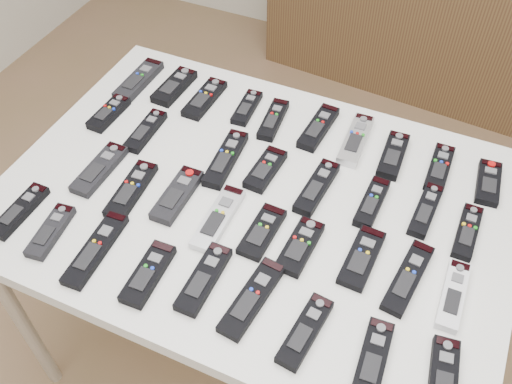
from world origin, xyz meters
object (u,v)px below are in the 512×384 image
at_px(remote_9, 488,183).
at_px(remote_17, 467,232).
at_px(remote_6, 356,140).
at_px(remote_11, 146,131).
at_px(remote_2, 205,99).
at_px(remote_28, 51,231).
at_px(remote_22, 262,232).
at_px(remote_15, 372,203).
at_px(remote_7, 393,155).
at_px(remote_4, 273,120).
at_px(remote_1, 174,87).
at_px(remote_27, 20,211).
at_px(remote_25, 408,278).
at_px(remote_32, 252,298).
at_px(remote_33, 305,331).
at_px(table, 256,212).
at_px(remote_3, 247,108).
at_px(remote_8, 439,168).
at_px(remote_5, 318,127).
at_px(remote_10, 109,113).
at_px(remote_30, 148,274).
at_px(remote_16, 426,210).
at_px(remote_18, 100,169).
at_px(remote_12, 226,159).
at_px(remote_20, 177,195).
at_px(remote_23, 300,246).
at_px(remote_34, 373,359).
at_px(remote_19, 131,190).
at_px(sideboard, 424,17).
at_px(remote_31, 204,279).
at_px(remote_24, 362,258).
at_px(remote_35, 443,377).
at_px(remote_26, 453,295).
at_px(remote_13, 265,169).
at_px(remote_0, 139,80).
at_px(remote_14, 317,187).

xyz_separation_m(remote_9, remote_17, (-0.02, -0.18, -0.00)).
bearing_deg(remote_6, remote_11, -161.75).
relative_size(remote_2, remote_28, 1.15).
bearing_deg(remote_22, remote_15, 44.20).
bearing_deg(remote_7, remote_4, 177.15).
xyz_separation_m(remote_1, remote_27, (-0.10, -0.57, -0.00)).
relative_size(remote_25, remote_32, 0.98).
distance_m(remote_27, remote_33, 0.74).
relative_size(table, remote_3, 8.69).
xyz_separation_m(remote_9, remote_27, (-1.01, -0.56, 0.00)).
relative_size(remote_8, remote_33, 0.96).
relative_size(remote_15, remote_33, 0.92).
distance_m(remote_3, remote_33, 0.71).
bearing_deg(table, remote_5, 79.39).
bearing_deg(remote_10, remote_4, 22.65).
bearing_deg(remote_4, remote_30, -100.27).
bearing_deg(remote_16, remote_18, -162.57).
distance_m(remote_11, remote_15, 0.64).
xyz_separation_m(remote_12, remote_18, (-0.28, -0.17, -0.00)).
xyz_separation_m(remote_20, remote_23, (0.33, -0.02, -0.00)).
bearing_deg(remote_32, remote_2, 132.24).
height_order(remote_12, remote_20, same).
xyz_separation_m(remote_30, remote_34, (0.50, 0.01, -0.00)).
height_order(remote_11, remote_19, remote_11).
distance_m(sideboard, remote_11, 1.74).
distance_m(remote_9, remote_15, 0.31).
bearing_deg(remote_9, remote_31, -138.16).
distance_m(remote_24, remote_34, 0.24).
height_order(remote_10, remote_16, remote_10).
xyz_separation_m(remote_28, remote_35, (0.91, 0.02, 0.00)).
bearing_deg(remote_19, remote_30, -53.74).
relative_size(remote_6, remote_8, 1.18).
distance_m(remote_3, remote_26, 0.76).
relative_size(remote_10, remote_32, 0.72).
relative_size(remote_9, remote_28, 0.95).
height_order(remote_13, remote_35, same).
bearing_deg(remote_25, remote_0, 165.71).
xyz_separation_m(remote_8, remote_31, (-0.39, -0.55, 0.00)).
xyz_separation_m(remote_17, remote_32, (-0.38, -0.37, 0.00)).
height_order(remote_1, remote_4, remote_1).
bearing_deg(remote_24, sideboard, 97.89).
distance_m(remote_8, remote_13, 0.45).
bearing_deg(remote_26, remote_11, 167.32).
bearing_deg(sideboard, remote_9, -69.97).
height_order(remote_12, remote_34, remote_12).
height_order(table, remote_24, remote_24).
bearing_deg(remote_1, remote_12, -35.11).
xyz_separation_m(remote_0, remote_14, (0.64, -0.19, 0.00)).
xyz_separation_m(remote_6, remote_25, (0.24, -0.37, -0.00)).
height_order(sideboard, remote_1, remote_1).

